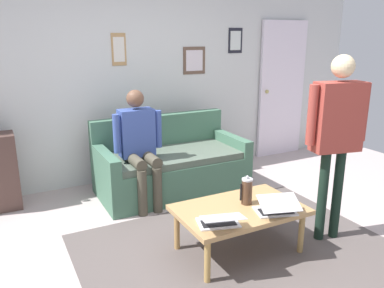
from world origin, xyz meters
name	(u,v)px	position (x,y,z in m)	size (l,w,h in m)	color
ground_plane	(224,251)	(0.00, 0.00, 0.00)	(7.68, 7.68, 0.00)	#B6A5A2
area_rug	(244,255)	(-0.11, 0.15, 0.00)	(2.69, 2.17, 0.01)	#594F4D
back_wall	(135,75)	(0.00, -2.20, 1.35)	(7.04, 0.11, 2.70)	silver
interior_door	(282,90)	(-2.33, -2.11, 1.02)	(0.82, 0.09, 2.05)	white
couch	(170,166)	(-0.16, -1.50, 0.31)	(1.74, 0.89, 0.88)	#446D56
coffee_table	(239,212)	(-0.11, 0.05, 0.37)	(1.08, 0.69, 0.41)	tan
laptop_left	(276,208)	(-0.33, 0.28, 0.46)	(0.40, 0.37, 0.15)	silver
laptop_center	(220,221)	(0.21, 0.26, 0.46)	(0.40, 0.42, 0.14)	silver
french_press	(247,191)	(-0.21, 0.01, 0.53)	(0.12, 0.10, 0.26)	#4C3323
person_standing	(337,126)	(-0.98, 0.24, 1.08)	(0.59, 0.27, 1.69)	black
person_seated	(139,142)	(0.30, -1.28, 0.73)	(0.55, 0.51, 1.28)	#4B4638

